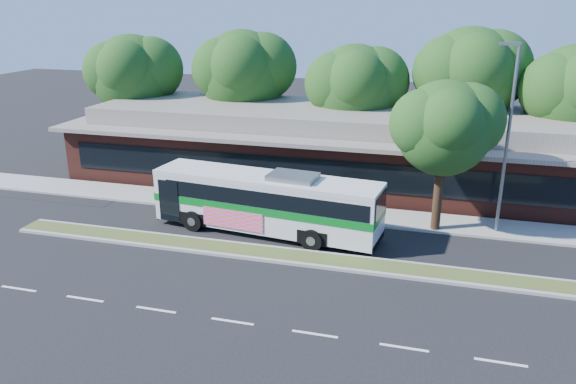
# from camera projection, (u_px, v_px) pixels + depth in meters

# --- Properties ---
(ground) EXTENTS (120.00, 120.00, 0.00)m
(ground) POSITION_uv_depth(u_px,v_px,m) (273.00, 262.00, 24.47)
(ground) COLOR black
(ground) RESTS_ON ground
(median_strip) EXTENTS (26.00, 1.10, 0.15)m
(median_strip) POSITION_uv_depth(u_px,v_px,m) (277.00, 254.00, 24.99)
(median_strip) COLOR #374A1F
(median_strip) RESTS_ON ground
(sidewalk) EXTENTS (44.00, 2.60, 0.12)m
(sidewalk) POSITION_uv_depth(u_px,v_px,m) (307.00, 210.00, 30.29)
(sidewalk) COLOR gray
(sidewalk) RESTS_ON ground
(parking_lot) EXTENTS (14.00, 12.00, 0.01)m
(parking_lot) POSITION_uv_depth(u_px,v_px,m) (62.00, 168.00, 38.11)
(parking_lot) COLOR black
(parking_lot) RESTS_ON ground
(plaza_building) EXTENTS (33.20, 11.20, 4.45)m
(plaza_building) POSITION_uv_depth(u_px,v_px,m) (332.00, 145.00, 35.63)
(plaza_building) COLOR #502119
(plaza_building) RESTS_ON ground
(lamp_post) EXTENTS (0.93, 0.18, 9.07)m
(lamp_post) POSITION_uv_depth(u_px,v_px,m) (507.00, 135.00, 25.96)
(lamp_post) COLOR slate
(lamp_post) RESTS_ON ground
(tree_bg_a) EXTENTS (6.47, 5.80, 8.63)m
(tree_bg_a) POSITION_uv_depth(u_px,v_px,m) (139.00, 74.00, 40.05)
(tree_bg_a) COLOR black
(tree_bg_a) RESTS_ON ground
(tree_bg_b) EXTENTS (6.69, 6.00, 9.00)m
(tree_bg_b) POSITION_uv_depth(u_px,v_px,m) (249.00, 72.00, 38.86)
(tree_bg_b) COLOR black
(tree_bg_b) RESTS_ON ground
(tree_bg_c) EXTENTS (6.24, 5.60, 8.26)m
(tree_bg_c) POSITION_uv_depth(u_px,v_px,m) (361.00, 86.00, 36.12)
(tree_bg_c) COLOR black
(tree_bg_c) RESTS_ON ground
(tree_bg_d) EXTENTS (6.91, 6.20, 9.37)m
(tree_bg_d) POSITION_uv_depth(u_px,v_px,m) (476.00, 75.00, 35.01)
(tree_bg_d) COLOR black
(tree_bg_d) RESTS_ON ground
(transit_bus) EXTENTS (11.42, 3.72, 3.15)m
(transit_bus) POSITION_uv_depth(u_px,v_px,m) (267.00, 199.00, 27.03)
(transit_bus) COLOR beige
(transit_bus) RESTS_ON ground
(sedan) EXTENTS (5.08, 2.64, 1.41)m
(sedan) POSITION_uv_depth(u_px,v_px,m) (150.00, 169.00, 35.42)
(sedan) COLOR silver
(sedan) RESTS_ON ground
(sidewalk_tree) EXTENTS (5.00, 4.49, 7.41)m
(sidewalk_tree) POSITION_uv_depth(u_px,v_px,m) (451.00, 126.00, 26.10)
(sidewalk_tree) COLOR black
(sidewalk_tree) RESTS_ON ground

